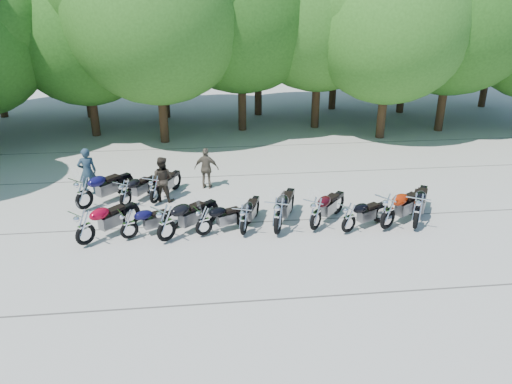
{
  "coord_description": "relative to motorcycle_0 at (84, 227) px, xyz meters",
  "views": [
    {
      "loc": [
        -1.67,
        -13.52,
        7.4
      ],
      "look_at": [
        0.0,
        1.5,
        1.1
      ],
      "focal_mm": 35.0,
      "sensor_mm": 36.0,
      "label": 1
    }
  ],
  "objects": [
    {
      "name": "motorcycle_1",
      "position": [
        1.27,
        0.26,
        -0.1
      ],
      "size": [
        2.1,
        1.44,
        1.15
      ],
      "primitive_type": null,
      "rotation": [
        0.0,
        0.0,
        2.02
      ],
      "color": "black",
      "rests_on": "ground"
    },
    {
      "name": "motorcycle_10",
      "position": [
        -0.56,
        2.67,
        0.04
      ],
      "size": [
        2.26,
        2.38,
        1.42
      ],
      "primitive_type": null,
      "rotation": [
        0.0,
        0.0,
        2.4
      ],
      "color": "#0F0D3B",
      "rests_on": "ground"
    },
    {
      "name": "tree_10",
      "position": [
        -2.97,
        16.57,
        4.98
      ],
      "size": [
        7.78,
        7.78,
        9.55
      ],
      "color": "#3A2614",
      "rests_on": "ground"
    },
    {
      "name": "tree_14",
      "position": [
        16.0,
        15.69,
        5.15
      ],
      "size": [
        8.02,
        8.02,
        9.84
      ],
      "color": "#3A2614",
      "rests_on": "ground"
    },
    {
      "name": "tree_11",
      "position": [
        1.56,
        16.03,
        4.82
      ],
      "size": [
        7.56,
        7.56,
        9.28
      ],
      "color": "#3A2614",
      "rests_on": "ground"
    },
    {
      "name": "rider_0",
      "position": [
        -0.7,
        4.18,
        0.25
      ],
      "size": [
        0.77,
        0.61,
        1.85
      ],
      "primitive_type": "imported",
      "rotation": [
        0.0,
        0.0,
        3.42
      ],
      "color": "#1D303E",
      "rests_on": "ground"
    },
    {
      "name": "motorcycle_0",
      "position": [
        0.0,
        0.0,
        0.0
      ],
      "size": [
        2.16,
        2.24,
        1.35
      ],
      "primitive_type": null,
      "rotation": [
        0.0,
        0.0,
        2.39
      ],
      "color": "maroon",
      "rests_on": "ground"
    },
    {
      "name": "tree_12",
      "position": [
        7.12,
        16.07,
        5.05
      ],
      "size": [
        7.88,
        7.88,
        9.67
      ],
      "color": "#3A2614",
      "rests_on": "ground"
    },
    {
      "name": "tree_2",
      "position": [
        -1.93,
        12.44,
        4.64
      ],
      "size": [
        7.31,
        7.31,
        8.97
      ],
      "color": "#3A2614",
      "rests_on": "ground"
    },
    {
      "name": "motorcycle_2",
      "position": [
        2.43,
        -0.04,
        0.02
      ],
      "size": [
        2.34,
        2.21,
        1.4
      ],
      "primitive_type": null,
      "rotation": [
        0.0,
        0.0,
        2.3
      ],
      "color": "black",
      "rests_on": "ground"
    },
    {
      "name": "tree_6",
      "position": [
        12.87,
        10.42,
        5.14
      ],
      "size": [
        8.0,
        8.0,
        9.82
      ],
      "color": "#3A2614",
      "rests_on": "ground"
    },
    {
      "name": "rider_2",
      "position": [
        3.75,
        4.35,
        0.14
      ],
      "size": [
        1.03,
        0.62,
        1.64
      ],
      "primitive_type": "imported",
      "rotation": [
        0.0,
        0.0,
        2.9
      ],
      "color": "brown",
      "rests_on": "ground"
    },
    {
      "name": "tree_7",
      "position": [
        16.52,
        11.38,
        5.71
      ],
      "size": [
        8.79,
        8.79,
        10.79
      ],
      "color": "#3A2614",
      "rests_on": "ground"
    },
    {
      "name": "motorcycle_12",
      "position": [
        1.85,
        2.95,
        -0.05
      ],
      "size": [
        1.56,
        2.27,
        1.24
      ],
      "primitive_type": null,
      "rotation": [
        0.0,
        0.0,
        2.69
      ],
      "color": "#9C051D",
      "rests_on": "ground"
    },
    {
      "name": "rider_1",
      "position": [
        2.12,
        3.3,
        0.17
      ],
      "size": [
        0.97,
        0.85,
        1.69
      ],
      "primitive_type": "imported",
      "rotation": [
        0.0,
        0.0,
        2.85
      ],
      "color": "black",
      "rests_on": "ground"
    },
    {
      "name": "ground",
      "position": [
        5.32,
        -0.4,
        -0.68
      ],
      "size": [
        90.0,
        90.0,
        0.0
      ],
      "primitive_type": "plane",
      "color": "#99958A",
      "rests_on": "ground"
    },
    {
      "name": "motorcycle_5",
      "position": [
        5.9,
        0.06,
        0.04
      ],
      "size": [
        1.65,
        2.64,
        1.43
      ],
      "primitive_type": null,
      "rotation": [
        0.0,
        0.0,
        2.77
      ],
      "color": "black",
      "rests_on": "ground"
    },
    {
      "name": "motorcycle_4",
      "position": [
        4.83,
        0.16,
        -0.08
      ],
      "size": [
        1.32,
        2.19,
        1.18
      ],
      "primitive_type": null,
      "rotation": [
        0.0,
        0.0,
        2.79
      ],
      "color": "black",
      "rests_on": "ground"
    },
    {
      "name": "tree_13",
      "position": [
        12.01,
        17.08,
        5.36
      ],
      "size": [
        8.31,
        8.31,
        10.2
      ],
      "color": "#3A2614",
      "rests_on": "ground"
    },
    {
      "name": "tree_3",
      "position": [
        1.75,
        10.84,
        5.65
      ],
      "size": [
        8.7,
        8.7,
        10.67
      ],
      "color": "#3A2614",
      "rests_on": "ground"
    },
    {
      "name": "motorcycle_9",
      "position": [
        10.41,
        -0.04,
        0.03
      ],
      "size": [
        1.89,
        2.56,
        1.42
      ],
      "primitive_type": null,
      "rotation": [
        0.0,
        0.0,
        2.63
      ],
      "color": "black",
      "rests_on": "ground"
    },
    {
      "name": "motorcycle_6",
      "position": [
        7.15,
        0.22,
        -0.02
      ],
      "size": [
        2.03,
        2.23,
        1.31
      ],
      "primitive_type": null,
      "rotation": [
        0.0,
        0.0,
        2.44
      ],
      "color": "black",
      "rests_on": "ground"
    },
    {
      "name": "motorcycle_3",
      "position": [
        3.58,
        0.24,
        -0.1
      ],
      "size": [
        2.11,
        1.41,
        1.15
      ],
      "primitive_type": null,
      "rotation": [
        0.0,
        0.0,
        2.0
      ],
      "color": "black",
      "rests_on": "ground"
    },
    {
      "name": "tree_5",
      "position": [
        9.93,
        12.8,
        5.9
      ],
      "size": [
        9.04,
        9.04,
        11.1
      ],
      "color": "#3A2614",
      "rests_on": "ground"
    },
    {
      "name": "motorcycle_8",
      "position": [
        9.47,
        0.01,
        0.03
      ],
      "size": [
        2.49,
        2.07,
        1.42
      ],
      "primitive_type": null,
      "rotation": [
        0.0,
        0.0,
        2.19
      ],
      "color": "#9B2105",
      "rests_on": "ground"
    },
    {
      "name": "tree_4",
      "position": [
        5.86,
        12.69,
        5.96
      ],
      "size": [
        9.13,
        9.13,
        11.2
      ],
      "color": "#3A2614",
      "rests_on": "ground"
    },
    {
      "name": "motorcycle_7",
      "position": [
        8.16,
        -0.07,
        -0.09
      ],
      "size": [
        2.13,
        1.58,
        1.18
      ],
      "primitive_type": null,
      "rotation": [
        0.0,
        0.0,
        2.08
      ],
      "color": "black",
      "rests_on": "ground"
    },
    {
      "name": "motorcycle_11",
      "position": [
        0.84,
        2.75,
        -0.09
      ],
      "size": [
        1.65,
        2.1,
        1.18
      ],
      "primitive_type": null,
      "rotation": [
        0.0,
        0.0,
        2.58
      ],
      "color": "black",
      "rests_on": "ground"
    }
  ]
}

